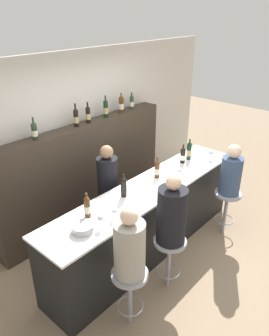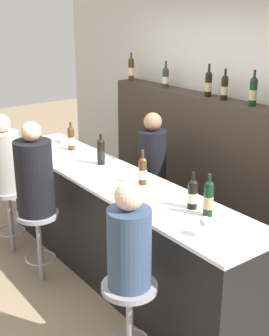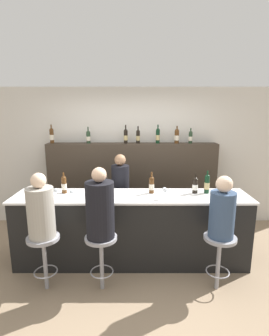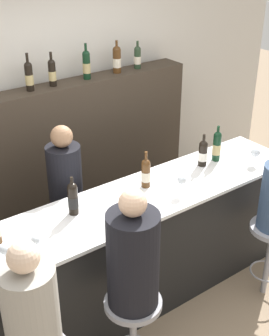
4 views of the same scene
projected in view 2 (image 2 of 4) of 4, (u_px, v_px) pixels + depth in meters
The scene contains 26 objects.
ground_plane at pixel (89, 285), 4.39m from camera, with size 16.00×16.00×0.00m, color #8C755B.
wall_back at pixel (229, 123), 4.96m from camera, with size 6.40×0.05×2.60m.
bar_counter at pixel (115, 228), 4.39m from camera, with size 3.30×0.66×1.02m.
back_bar_cabinet at pixel (212, 172), 5.00m from camera, with size 3.10×0.28×1.59m.
wine_bottle_counter_0 at pixel (71, 138), 4.96m from camera, with size 0.07×0.07×0.30m.
wine_bottle_counter_1 at pixel (101, 151), 4.52m from camera, with size 0.08×0.08×0.30m.
wine_bottle_counter_2 at pixel (143, 171), 4.02m from camera, with size 0.07×0.07×0.31m.
wine_bottle_counter_3 at pixel (193, 194), 3.55m from camera, with size 0.08×0.08×0.29m.
wine_bottle_counter_4 at pixel (208, 198), 3.41m from camera, with size 0.07×0.07×0.33m.
wine_bottle_backbar_0 at pixel (131, 69), 5.79m from camera, with size 0.08×0.08×0.34m.
wine_bottle_backbar_1 at pixel (166, 77), 5.29m from camera, with size 0.07×0.07×0.30m.
wine_bottle_backbar_2 at pixel (208, 84), 4.78m from camera, with size 0.07×0.07×0.33m.
wine_bottle_backbar_3 at pixel (225, 87), 4.61m from camera, with size 0.07×0.07×0.31m.
wine_bottle_backbar_4 at pixel (253, 91), 4.33m from camera, with size 0.07×0.07×0.34m.
wine_glass_0 at pixel (48, 143), 4.86m from camera, with size 0.07×0.07×0.15m.
wine_glass_1 at pixel (58, 150), 4.71m from camera, with size 0.06×0.06×0.13m.
wine_glass_2 at pixel (130, 183), 3.76m from camera, with size 0.07×0.07×0.16m.
wine_glass_3 at pixel (205, 223), 3.12m from camera, with size 0.08×0.08×0.15m.
metal_bowl at pixel (49, 144), 5.06m from camera, with size 0.24×0.24×0.08m.
bar_stool_left at pixel (9, 203), 4.83m from camera, with size 0.39×0.39×0.70m.
guest_seated_left at pixel (4, 158), 4.67m from camera, with size 0.32×0.32×0.78m.
bar_stool_middle at pixel (38, 227), 4.31m from camera, with size 0.39×0.39×0.70m.
guest_seated_middle at pixel (34, 175), 4.13m from camera, with size 0.34×0.34×0.85m.
bar_stool_right at pixel (130, 303), 3.22m from camera, with size 0.39×0.39×0.70m.
guest_seated_right at pixel (129, 242), 3.06m from camera, with size 0.30×0.30×0.75m.
bartender at pixel (152, 189), 4.80m from camera, with size 0.29×0.29×1.50m.
Camera 2 is at (3.28, -1.90, 2.51)m, focal length 50.00 mm.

